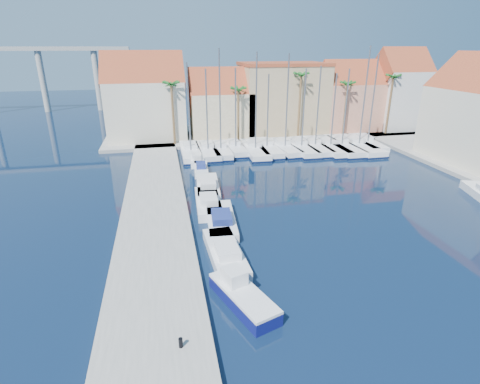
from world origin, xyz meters
name	(u,v)px	position (x,y,z in m)	size (l,w,h in m)	color
ground	(320,326)	(0.00, 0.00, 0.00)	(260.00, 260.00, 0.00)	black
quay_west	(155,229)	(-9.00, 13.50, 0.25)	(6.00, 77.00, 0.50)	gray
shore_north	(265,132)	(10.00, 48.00, 0.25)	(54.00, 16.00, 0.50)	gray
bollard	(181,343)	(-7.66, -0.47, 0.77)	(0.21, 0.21, 0.53)	black
fishing_boat	(242,295)	(-3.81, 2.85, 0.63)	(3.54, 5.70, 1.89)	#0F1359
motorboat_west_0	(225,253)	(-3.93, 8.07, 0.51)	(2.52, 7.01, 1.40)	white
motorboat_west_1	(221,220)	(-3.35, 13.61, 0.51)	(2.91, 7.43, 1.40)	white
motorboat_west_2	(208,202)	(-3.95, 17.69, 0.51)	(2.61, 7.16, 1.40)	white
motorboat_west_3	(208,186)	(-3.43, 22.13, 0.51)	(2.85, 7.31, 1.40)	white
motorboat_west_4	(201,169)	(-3.46, 28.47, 0.51)	(1.98, 5.12, 1.40)	white
motorboat_west_5	(197,160)	(-3.60, 32.46, 0.51)	(1.93, 5.27, 1.40)	white
sailboat_0	(191,152)	(-4.05, 36.48, 0.58)	(2.73, 10.24, 12.62)	white
sailboat_1	(208,150)	(-1.63, 36.56, 0.58)	(2.82, 9.69, 11.78)	white
sailboat_2	(220,150)	(0.21, 36.41, 0.63)	(2.46, 8.96, 14.30)	white
sailboat_3	(235,148)	(2.49, 37.04, 0.61)	(2.51, 8.16, 11.82)	white
sailboat_4	(255,149)	(5.12, 35.73, 0.60)	(3.14, 10.45, 13.89)	white
sailboat_5	(266,148)	(7.01, 36.46, 0.56)	(2.80, 10.35, 11.00)	white
sailboat_6	(284,147)	(9.61, 36.00, 0.61)	(3.26, 9.63, 13.67)	white
sailboat_7	(300,147)	(12.00, 35.58, 0.57)	(2.85, 10.16, 11.73)	white
sailboat_8	(314,146)	(14.27, 35.87, 0.57)	(2.95, 10.52, 12.03)	white
sailboat_9	(329,146)	(16.47, 35.42, 0.55)	(3.14, 11.30, 11.06)	white
sailboat_10	(340,146)	(18.26, 35.39, 0.55)	(3.17, 11.90, 11.65)	white
sailboat_11	(356,145)	(20.91, 35.18, 0.58)	(3.39, 12.10, 14.65)	white
sailboat_12	(366,143)	(23.00, 36.12, 0.60)	(3.40, 10.18, 13.49)	white
building_0	(146,100)	(-10.00, 47.00, 6.52)	(12.30, 9.00, 13.50)	beige
building_1	(220,106)	(2.00, 47.00, 5.30)	(10.30, 8.00, 11.00)	#C1AE88
building_2	(282,97)	(13.00, 48.00, 6.26)	(14.20, 10.20, 11.50)	tan
building_3	(348,99)	(25.00, 47.00, 5.86)	(10.30, 8.00, 12.00)	tan
building_4	(398,92)	(34.00, 46.00, 6.97)	(8.30, 8.00, 14.00)	silver
palm_0	(171,86)	(-6.00, 42.00, 9.08)	(2.60, 2.60, 10.15)	brown
palm_1	(238,91)	(4.00, 42.00, 8.14)	(2.60, 2.60, 9.15)	brown
palm_2	(301,77)	(14.00, 42.00, 10.02)	(2.60, 2.60, 11.15)	brown
palm_3	(348,86)	(22.00, 42.00, 8.61)	(2.60, 2.60, 9.65)	brown
palm_4	(393,79)	(30.00, 42.00, 9.55)	(2.60, 2.60, 10.65)	brown
viaduct	(16,66)	(-39.07, 82.00, 10.25)	(48.00, 2.20, 14.45)	#9E9E99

